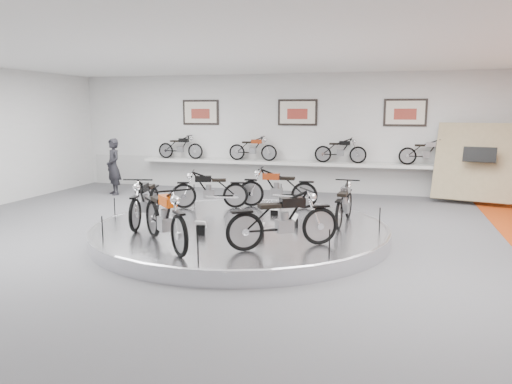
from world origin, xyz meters
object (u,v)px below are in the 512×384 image
(display_platform, at_px, (241,231))
(bike_d, at_px, (145,200))
(visitor, at_px, (113,167))
(bike_e, at_px, (165,216))
(bike_c, at_px, (210,189))
(bike_b, at_px, (277,188))
(bike_f, at_px, (283,219))
(shelf, at_px, (295,163))
(bike_a, at_px, (344,203))

(display_platform, xyz_separation_m, bike_d, (-2.04, -0.48, 0.68))
(visitor, bearing_deg, bike_e, -13.79)
(display_platform, height_order, bike_d, bike_d)
(bike_c, bearing_deg, bike_b, -179.33)
(bike_d, height_order, bike_f, bike_f)
(bike_c, xyz_separation_m, bike_d, (-0.73, -2.07, 0.05))
(bike_e, bearing_deg, bike_b, 120.88)
(shelf, height_order, bike_e, bike_e)
(bike_c, distance_m, bike_d, 2.19)
(bike_c, bearing_deg, shelf, -123.09)
(visitor, bearing_deg, bike_f, -1.51)
(display_platform, bearing_deg, bike_d, -166.69)
(bike_a, distance_m, bike_e, 4.05)
(bike_e, distance_m, visitor, 8.09)
(bike_b, bearing_deg, bike_f, 101.07)
(shelf, height_order, bike_d, bike_d)
(shelf, distance_m, visitor, 6.07)
(shelf, relative_size, bike_a, 6.88)
(bike_e, bearing_deg, bike_f, 58.86)
(bike_a, bearing_deg, bike_f, 163.00)
(bike_e, bearing_deg, display_platform, 114.51)
(bike_e, height_order, visitor, visitor)
(bike_d, xyz_separation_m, bike_f, (3.32, -1.09, 0.00))
(bike_b, bearing_deg, shelf, -88.69)
(bike_f, relative_size, visitor, 0.98)
(bike_e, distance_m, bike_f, 2.16)
(bike_f, bearing_deg, bike_d, 129.20)
(display_platform, xyz_separation_m, bike_e, (-0.82, -2.04, 0.71))
(bike_c, xyz_separation_m, visitor, (-4.42, 2.81, 0.14))
(bike_a, xyz_separation_m, bike_b, (-1.83, 1.45, 0.04))
(display_platform, relative_size, bike_c, 3.87)
(display_platform, bearing_deg, bike_c, 129.44)
(display_platform, relative_size, bike_e, 3.34)
(bike_a, xyz_separation_m, bike_e, (-2.99, -2.73, 0.09))
(shelf, height_order, bike_f, bike_f)
(shelf, bearing_deg, bike_d, -106.48)
(bike_d, distance_m, visitor, 6.11)
(bike_f, bearing_deg, bike_a, 36.21)
(bike_b, distance_m, bike_f, 3.83)
(bike_b, bearing_deg, bike_a, 138.32)
(bike_d, height_order, visitor, visitor)
(bike_f, height_order, visitor, visitor)
(bike_a, height_order, bike_c, bike_c)
(bike_a, bearing_deg, bike_d, 109.78)
(display_platform, height_order, bike_f, bike_f)
(bike_d, bearing_deg, bike_c, 149.39)
(shelf, xyz_separation_m, bike_b, (0.34, -4.26, -0.19))
(bike_b, relative_size, bike_e, 0.91)
(display_platform, height_order, bike_a, bike_a)
(shelf, bearing_deg, visitor, -160.69)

